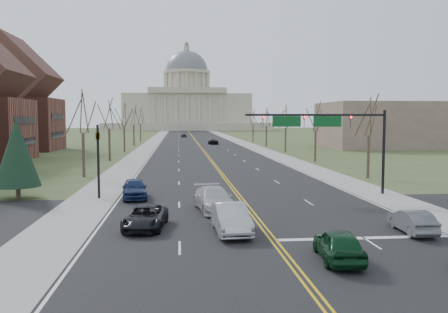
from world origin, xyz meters
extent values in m
plane|color=#3C4B25|center=(0.00, 0.00, 0.00)|extent=(600.00, 600.00, 0.00)
cube|color=black|center=(0.00, 110.00, 0.01)|extent=(20.00, 380.00, 0.01)
cube|color=black|center=(0.00, 6.00, 0.01)|extent=(120.00, 14.00, 0.01)
cube|color=gray|center=(-12.00, 110.00, 0.01)|extent=(4.00, 380.00, 0.03)
cube|color=gray|center=(12.00, 110.00, 0.01)|extent=(4.00, 380.00, 0.03)
cube|color=gold|center=(0.00, 110.00, 0.01)|extent=(0.42, 380.00, 0.01)
cube|color=silver|center=(-9.80, 110.00, 0.01)|extent=(0.15, 380.00, 0.01)
cube|color=silver|center=(9.80, 110.00, 0.01)|extent=(0.15, 380.00, 0.01)
cube|color=silver|center=(5.00, -1.00, 0.01)|extent=(9.50, 0.50, 0.01)
cube|color=beige|center=(0.00, 250.00, 2.00)|extent=(90.00, 60.00, 4.00)
cube|color=beige|center=(0.00, 250.00, 12.00)|extent=(70.00, 40.00, 16.00)
cube|color=beige|center=(0.00, 229.50, 21.50)|extent=(42.00, 3.00, 3.00)
cylinder|color=beige|center=(0.00, 250.00, 26.00)|extent=(24.00, 24.00, 12.00)
cylinder|color=beige|center=(0.00, 250.00, 32.80)|extent=(27.00, 27.00, 1.60)
ellipsoid|color=slate|center=(0.00, 250.00, 33.60)|extent=(24.00, 24.00, 22.80)
cylinder|color=beige|center=(0.00, 250.00, 46.50)|extent=(3.20, 3.20, 3.00)
sphere|color=slate|center=(0.00, 250.00, 48.80)|extent=(2.40, 2.40, 2.40)
cylinder|color=black|center=(12.50, 13.50, 3.60)|extent=(0.24, 0.24, 7.20)
cylinder|color=black|center=(6.50, 13.50, 6.80)|extent=(12.00, 0.18, 0.18)
imported|color=black|center=(9.50, 13.50, 6.25)|extent=(0.35, 0.40, 1.10)
sphere|color=#FF0C0C|center=(9.50, 13.35, 6.60)|extent=(0.18, 0.18, 0.18)
imported|color=black|center=(5.50, 13.50, 6.25)|extent=(0.35, 0.40, 1.10)
sphere|color=#FF0C0C|center=(5.50, 13.35, 6.60)|extent=(0.18, 0.18, 0.18)
imported|color=black|center=(2.00, 13.50, 6.25)|extent=(0.35, 0.40, 1.10)
sphere|color=#FF0C0C|center=(2.00, 13.35, 6.60)|extent=(0.18, 0.18, 0.18)
cube|color=#0C4C1E|center=(7.50, 13.50, 6.25)|extent=(2.40, 0.12, 0.90)
cube|color=#0C4C1E|center=(4.00, 13.50, 6.25)|extent=(2.40, 0.12, 0.90)
cylinder|color=black|center=(-11.50, 13.50, 3.00)|extent=(0.20, 0.20, 6.00)
imported|color=black|center=(-11.50, 13.50, 5.20)|extent=(0.32, 0.36, 0.99)
cylinder|color=#392A22|center=(15.50, 24.00, 2.34)|extent=(0.32, 0.32, 4.68)
cylinder|color=#392A22|center=(-15.50, 28.00, 2.48)|extent=(0.32, 0.32, 4.95)
cylinder|color=#392A22|center=(15.50, 44.00, 2.34)|extent=(0.32, 0.32, 4.68)
cylinder|color=#392A22|center=(-15.50, 48.00, 2.48)|extent=(0.32, 0.32, 4.95)
cylinder|color=#392A22|center=(15.50, 64.00, 2.34)|extent=(0.32, 0.32, 4.68)
cylinder|color=#392A22|center=(-15.50, 68.00, 2.48)|extent=(0.32, 0.32, 4.95)
cylinder|color=#392A22|center=(15.50, 84.00, 2.34)|extent=(0.32, 0.32, 4.68)
cylinder|color=#392A22|center=(-15.50, 88.00, 2.48)|extent=(0.32, 0.32, 4.95)
cylinder|color=#392A22|center=(15.50, 104.00, 2.34)|extent=(0.32, 0.32, 4.68)
cylinder|color=#392A22|center=(-15.50, 108.00, 2.48)|extent=(0.32, 0.32, 4.95)
cylinder|color=#392A22|center=(-18.00, 14.00, 0.50)|extent=(0.36, 0.36, 1.00)
cone|color=black|center=(-18.00, 14.00, 3.75)|extent=(3.64, 3.64, 5.50)
cube|color=black|center=(-28.45, 50.00, 2.85)|extent=(0.10, 9.80, 1.20)
cube|color=black|center=(-28.45, 50.00, 6.17)|extent=(0.10, 9.80, 1.20)
cube|color=brown|center=(-38.00, 74.00, 5.25)|extent=(17.00, 14.00, 10.50)
cube|color=#442622|center=(-38.00, 74.00, 14.75)|extent=(17.00, 14.28, 17.00)
cube|color=black|center=(-29.45, 74.00, 3.15)|extent=(0.10, 9.80, 1.20)
cube|color=black|center=(-29.45, 74.00, 6.83)|extent=(0.10, 9.80, 1.20)
cube|color=brown|center=(40.00, 76.00, 5.00)|extent=(25.00, 20.00, 10.00)
imported|color=#0C351A|center=(2.24, -4.83, 0.75)|extent=(2.14, 4.48, 1.48)
imported|color=#565A5E|center=(8.20, -0.08, 0.68)|extent=(1.62, 4.10, 1.33)
imported|color=#A7ABAF|center=(-2.09, 0.88, 0.85)|extent=(2.02, 5.15, 1.67)
imported|color=black|center=(-7.00, 2.43, 0.68)|extent=(2.73, 5.02, 1.34)
imported|color=#B6B6B6|center=(-2.54, 7.41, 0.83)|extent=(3.04, 5.92, 1.64)
imported|color=#16254E|center=(-8.61, 13.15, 0.83)|extent=(2.47, 4.99, 1.64)
imported|color=black|center=(3.63, 92.69, 0.69)|extent=(2.40, 4.93, 1.35)
imported|color=#4A4D51|center=(-3.19, 138.57, 0.80)|extent=(1.88, 4.64, 1.58)
camera|label=1|loc=(-5.02, -25.48, 6.52)|focal=38.00mm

